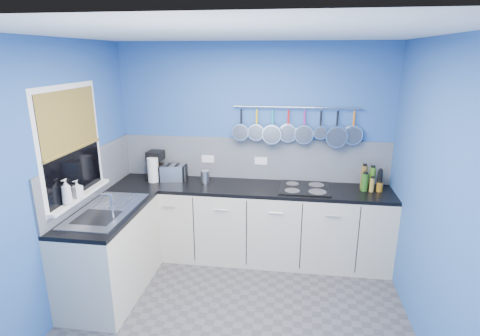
% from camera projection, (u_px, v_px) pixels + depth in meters
% --- Properties ---
extents(floor, '(3.20, 3.00, 0.02)m').
position_uv_depth(floor, '(234.00, 323.00, 3.48)').
color(floor, '#47474C').
rests_on(floor, ground).
extents(ceiling, '(3.20, 3.00, 0.02)m').
position_uv_depth(ceiling, '(232.00, 32.00, 2.76)').
color(ceiling, white).
rests_on(ceiling, ground).
extents(wall_back, '(3.20, 0.02, 2.50)m').
position_uv_depth(wall_back, '(253.00, 150.00, 4.55)').
color(wall_back, '#2C57A0').
rests_on(wall_back, ground).
extents(wall_front, '(3.20, 0.02, 2.50)m').
position_uv_depth(wall_front, '(180.00, 313.00, 1.69)').
color(wall_front, '#2C57A0').
rests_on(wall_front, ground).
extents(wall_left, '(0.02, 3.00, 2.50)m').
position_uv_depth(wall_left, '(53.00, 185.00, 3.34)').
color(wall_left, '#2C57A0').
rests_on(wall_left, ground).
extents(wall_right, '(0.02, 3.00, 2.50)m').
position_uv_depth(wall_right, '(441.00, 205.00, 2.90)').
color(wall_right, '#2C57A0').
rests_on(wall_right, ground).
extents(backsplash_back, '(3.20, 0.02, 0.50)m').
position_uv_depth(backsplash_back, '(253.00, 159.00, 4.56)').
color(backsplash_back, gray).
rests_on(backsplash_back, wall_back).
extents(backsplash_left, '(0.02, 1.80, 0.50)m').
position_uv_depth(backsplash_left, '(91.00, 175.00, 3.93)').
color(backsplash_left, gray).
rests_on(backsplash_left, wall_left).
extents(cabinet_run_back, '(3.20, 0.60, 0.86)m').
position_uv_depth(cabinet_run_back, '(250.00, 224.00, 4.49)').
color(cabinet_run_back, beige).
rests_on(cabinet_run_back, ground).
extents(worktop_back, '(3.20, 0.60, 0.04)m').
position_uv_depth(worktop_back, '(250.00, 188.00, 4.36)').
color(worktop_back, black).
rests_on(worktop_back, cabinet_run_back).
extents(cabinet_run_left, '(0.60, 1.20, 0.86)m').
position_uv_depth(cabinet_run_left, '(111.00, 254.00, 3.81)').
color(cabinet_run_left, beige).
rests_on(cabinet_run_left, ground).
extents(worktop_left, '(0.60, 1.20, 0.04)m').
position_uv_depth(worktop_left, '(106.00, 212.00, 3.69)').
color(worktop_left, black).
rests_on(worktop_left, cabinet_run_left).
extents(window_frame, '(0.01, 1.00, 1.10)m').
position_uv_depth(window_frame, '(71.00, 144.00, 3.53)').
color(window_frame, white).
rests_on(window_frame, wall_left).
extents(window_glass, '(0.01, 0.90, 1.00)m').
position_uv_depth(window_glass, '(72.00, 144.00, 3.53)').
color(window_glass, black).
rests_on(window_glass, wall_left).
extents(bamboo_blind, '(0.01, 0.90, 0.55)m').
position_uv_depth(bamboo_blind, '(70.00, 120.00, 3.46)').
color(bamboo_blind, olive).
rests_on(bamboo_blind, wall_left).
extents(window_sill, '(0.10, 0.98, 0.03)m').
position_uv_depth(window_sill, '(81.00, 196.00, 3.67)').
color(window_sill, white).
rests_on(window_sill, wall_left).
extents(sink_unit, '(0.50, 0.95, 0.01)m').
position_uv_depth(sink_unit, '(106.00, 210.00, 3.68)').
color(sink_unit, silver).
rests_on(sink_unit, worktop_left).
extents(mixer_tap, '(0.12, 0.08, 0.26)m').
position_uv_depth(mixer_tap, '(112.00, 206.00, 3.45)').
color(mixer_tap, silver).
rests_on(mixer_tap, worktop_left).
extents(socket_left, '(0.15, 0.01, 0.09)m').
position_uv_depth(socket_left, '(208.00, 159.00, 4.63)').
color(socket_left, white).
rests_on(socket_left, backsplash_back).
extents(socket_right, '(0.15, 0.01, 0.09)m').
position_uv_depth(socket_right, '(261.00, 161.00, 4.54)').
color(socket_right, white).
rests_on(socket_right, backsplash_back).
extents(pot_rail, '(1.45, 0.02, 0.02)m').
position_uv_depth(pot_rail, '(297.00, 107.00, 4.27)').
color(pot_rail, silver).
rests_on(pot_rail, wall_back).
extents(soap_bottle_a, '(0.10, 0.10, 0.24)m').
position_uv_depth(soap_bottle_a, '(66.00, 192.00, 3.41)').
color(soap_bottle_a, white).
rests_on(soap_bottle_a, window_sill).
extents(soap_bottle_b, '(0.10, 0.10, 0.17)m').
position_uv_depth(soap_bottle_b, '(77.00, 189.00, 3.58)').
color(soap_bottle_b, white).
rests_on(soap_bottle_b, window_sill).
extents(paper_towel, '(0.16, 0.16, 0.29)m').
position_uv_depth(paper_towel, '(153.00, 170.00, 4.48)').
color(paper_towel, white).
rests_on(paper_towel, worktop_back).
extents(coffee_maker, '(0.20, 0.22, 0.34)m').
position_uv_depth(coffee_maker, '(155.00, 165.00, 4.58)').
color(coffee_maker, black).
rests_on(coffee_maker, worktop_back).
extents(toaster, '(0.32, 0.22, 0.19)m').
position_uv_depth(toaster, '(173.00, 173.00, 4.54)').
color(toaster, silver).
rests_on(toaster, worktop_back).
extents(canister, '(0.11, 0.11, 0.14)m').
position_uv_depth(canister, '(205.00, 176.00, 4.47)').
color(canister, silver).
rests_on(canister, worktop_back).
extents(hob, '(0.57, 0.50, 0.01)m').
position_uv_depth(hob, '(305.00, 188.00, 4.28)').
color(hob, black).
rests_on(hob, worktop_back).
extents(pan_0, '(0.20, 0.11, 0.39)m').
position_uv_depth(pan_0, '(241.00, 123.00, 4.41)').
color(pan_0, silver).
rests_on(pan_0, pot_rail).
extents(pan_1, '(0.20, 0.09, 0.39)m').
position_uv_depth(pan_1, '(257.00, 123.00, 4.38)').
color(pan_1, silver).
rests_on(pan_1, pot_rail).
extents(pan_2, '(0.23, 0.11, 0.42)m').
position_uv_depth(pan_2, '(272.00, 125.00, 4.36)').
color(pan_2, silver).
rests_on(pan_2, pot_rail).
extents(pan_3, '(0.21, 0.06, 0.40)m').
position_uv_depth(pan_3, '(288.00, 125.00, 4.33)').
color(pan_3, silver).
rests_on(pan_3, pot_rail).
extents(pan_4, '(0.22, 0.08, 0.41)m').
position_uv_depth(pan_4, '(304.00, 126.00, 4.31)').
color(pan_4, silver).
rests_on(pan_4, pot_rail).
extents(pan_5, '(0.15, 0.12, 0.34)m').
position_uv_depth(pan_5, '(321.00, 123.00, 4.28)').
color(pan_5, silver).
rests_on(pan_5, pot_rail).
extents(pan_6, '(0.25, 0.10, 0.44)m').
position_uv_depth(pan_6, '(337.00, 128.00, 4.27)').
color(pan_6, silver).
rests_on(pan_6, pot_rail).
extents(pan_7, '(0.22, 0.06, 0.41)m').
position_uv_depth(pan_7, '(353.00, 127.00, 4.24)').
color(pan_7, silver).
rests_on(pan_7, pot_rail).
extents(condiment_0, '(0.06, 0.06, 0.22)m').
position_uv_depth(condiment_0, '(380.00, 180.00, 4.23)').
color(condiment_0, black).
rests_on(condiment_0, worktop_back).
extents(condiment_1, '(0.07, 0.07, 0.24)m').
position_uv_depth(condiment_1, '(372.00, 178.00, 4.26)').
color(condiment_1, '#3F721E').
rests_on(condiment_1, worktop_back).
extents(condiment_2, '(0.07, 0.07, 0.27)m').
position_uv_depth(condiment_2, '(364.00, 177.00, 4.25)').
color(condiment_2, brown).
rests_on(condiment_2, worktop_back).
extents(condiment_3, '(0.07, 0.07, 0.10)m').
position_uv_depth(condiment_3, '(380.00, 187.00, 4.18)').
color(condiment_3, '#8C5914').
rests_on(condiment_3, worktop_back).
extents(condiment_4, '(0.05, 0.05, 0.16)m').
position_uv_depth(condiment_4, '(372.00, 185.00, 4.16)').
color(condiment_4, olive).
rests_on(condiment_4, worktop_back).
extents(condiment_5, '(0.07, 0.07, 0.20)m').
position_uv_depth(condiment_5, '(365.00, 182.00, 4.19)').
color(condiment_5, '#265919').
rests_on(condiment_5, worktop_back).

